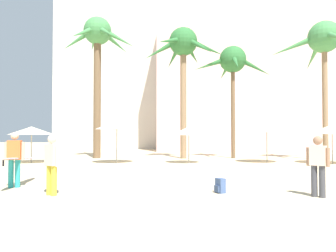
{
  "coord_description": "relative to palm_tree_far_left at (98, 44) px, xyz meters",
  "views": [
    {
      "loc": [
        -0.77,
        -5.86,
        1.69
      ],
      "look_at": [
        -0.94,
        5.2,
        1.98
      ],
      "focal_mm": 33.83,
      "sensor_mm": 36.0,
      "label": 1
    }
  ],
  "objects": [
    {
      "name": "person_mid_right",
      "position": [
        0.36,
        -12.36,
        -7.2
      ],
      "size": [
        0.65,
        3.0,
        1.75
      ],
      "rotation": [
        0.0,
        0.0,
        1.73
      ],
      "color": "teal",
      "rests_on": "ground"
    },
    {
      "name": "person_mid_center",
      "position": [
        2.03,
        -13.71,
        -7.22
      ],
      "size": [
        0.55,
        0.42,
        1.67
      ],
      "rotation": [
        0.0,
        0.0,
        4.11
      ],
      "color": "gold",
      "rests_on": "ground"
    },
    {
      "name": "palm_tree_far_left",
      "position": [
        0.0,
        0.0,
        0.0
      ],
      "size": [
        5.54,
        5.43,
        10.11
      ],
      "color": "brown",
      "rests_on": "ground"
    },
    {
      "name": "cafe_umbrella_2",
      "position": [
        11.02,
        -3.4,
        -6.07
      ],
      "size": [
        2.55,
        2.55,
        2.29
      ],
      "color": "gray",
      "rests_on": "ground"
    },
    {
      "name": "cafe_umbrella_1",
      "position": [
        6.32,
        -3.96,
        -6.25
      ],
      "size": [
        2.07,
        2.07,
        2.13
      ],
      "color": "gray",
      "rests_on": "ground"
    },
    {
      "name": "backpack",
      "position": [
        6.74,
        -13.29,
        -7.93
      ],
      "size": [
        0.32,
        0.35,
        0.42
      ],
      "rotation": [
        0.0,
        0.0,
        3.57
      ],
      "color": "#3D527C",
      "rests_on": "ground"
    },
    {
      "name": "cafe_umbrella_4",
      "position": [
        2.08,
        -3.88,
        -5.91
      ],
      "size": [
        2.53,
        2.53,
        2.48
      ],
      "color": "gray",
      "rests_on": "ground"
    },
    {
      "name": "beach_towel",
      "position": [
        7.84,
        -13.73,
        -8.13
      ],
      "size": [
        1.9,
        1.12,
        0.01
      ],
      "primitive_type": "cube",
      "rotation": [
        0.0,
        0.0,
        -0.05
      ],
      "color": "white",
      "rests_on": "ground"
    },
    {
      "name": "hotel_tower_gray",
      "position": [
        0.81,
        18.86,
        10.03
      ],
      "size": [
        18.72,
        10.23,
        36.34
      ],
      "primitive_type": "cube",
      "color": "beige",
      "rests_on": "ground"
    },
    {
      "name": "ground",
      "position": [
        6.16,
        -16.58,
        -8.14
      ],
      "size": [
        120.0,
        120.0,
        0.0
      ],
      "primitive_type": "plane",
      "color": "#C6B28C"
    },
    {
      "name": "cafe_umbrella_3",
      "position": [
        -2.99,
        -3.85,
        -6.24
      ],
      "size": [
        2.63,
        2.63,
        2.14
      ],
      "color": "gray",
      "rests_on": "ground"
    },
    {
      "name": "hotel_pink",
      "position": [
        13.17,
        13.32,
        -0.84
      ],
      "size": [
        18.69,
        11.32,
        14.6
      ],
      "primitive_type": "cube",
      "color": "beige",
      "rests_on": "ground"
    },
    {
      "name": "cafe_umbrella_0",
      "position": [
        14.59,
        -4.05,
        -6.16
      ],
      "size": [
        2.7,
        2.7,
        2.24
      ],
      "color": "gray",
      "rests_on": "ground"
    },
    {
      "name": "palm_tree_center",
      "position": [
        15.33,
        -1.67,
        -0.48
      ],
      "size": [
        6.96,
        6.74,
        9.12
      ],
      "color": "#896B4C",
      "rests_on": "ground"
    },
    {
      "name": "palm_tree_left",
      "position": [
        9.64,
        0.02,
        -1.42
      ],
      "size": [
        5.59,
        5.55,
        7.98
      ],
      "color": "brown",
      "rests_on": "ground"
    },
    {
      "name": "palm_tree_right",
      "position": [
        6.13,
        -0.3,
        -0.53
      ],
      "size": [
        5.75,
        5.47,
        9.23
      ],
      "color": "#896B4C",
      "rests_on": "ground"
    },
    {
      "name": "person_far_left",
      "position": [
        9.29,
        -13.86,
        -7.24
      ],
      "size": [
        0.53,
        0.46,
        1.64
      ],
      "rotation": [
        0.0,
        0.0,
        4.02
      ],
      "color": "#3D3D42",
      "rests_on": "ground"
    }
  ]
}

